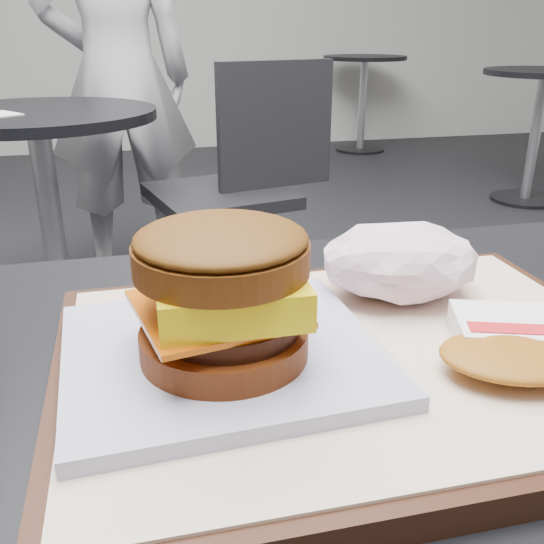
% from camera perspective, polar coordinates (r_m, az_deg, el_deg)
% --- Properties ---
extents(serving_tray, '(0.38, 0.28, 0.02)m').
position_cam_1_polar(serving_tray, '(0.40, 7.78, -8.29)').
color(serving_tray, black).
rests_on(serving_tray, customer_table).
extents(breakfast_sandwich, '(0.20, 0.18, 0.09)m').
position_cam_1_polar(breakfast_sandwich, '(0.36, -4.61, -3.39)').
color(breakfast_sandwich, silver).
rests_on(breakfast_sandwich, serving_tray).
extents(hash_brown, '(0.13, 0.11, 0.02)m').
position_cam_1_polar(hash_brown, '(0.41, 22.33, -6.17)').
color(hash_brown, white).
rests_on(hash_brown, serving_tray).
extents(crumpled_wrapper, '(0.12, 0.09, 0.05)m').
position_cam_1_polar(crumpled_wrapper, '(0.47, 12.01, 1.00)').
color(crumpled_wrapper, white).
rests_on(crumpled_wrapper, serving_tray).
extents(neighbor_table, '(0.70, 0.70, 0.75)m').
position_cam_1_polar(neighbor_table, '(2.00, -20.58, 8.38)').
color(neighbor_table, black).
rests_on(neighbor_table, ground).
extents(neighbor_chair, '(0.64, 0.50, 0.88)m').
position_cam_1_polar(neighbor_chair, '(2.02, -3.07, 8.70)').
color(neighbor_chair, '#B3B4B9').
rests_on(neighbor_chair, ground).
extents(patron, '(0.60, 0.42, 1.59)m').
position_cam_1_polar(patron, '(2.52, -14.26, 17.36)').
color(patron, silver).
rests_on(patron, ground).
extents(bg_table_near, '(0.66, 0.66, 0.75)m').
position_cam_1_polar(bg_table_near, '(3.87, 23.93, 14.24)').
color(bg_table_near, black).
rests_on(bg_table_near, ground).
extents(bg_table_far, '(0.66, 0.66, 0.75)m').
position_cam_1_polar(bg_table_far, '(5.16, 8.61, 17.40)').
color(bg_table_far, black).
rests_on(bg_table_far, ground).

